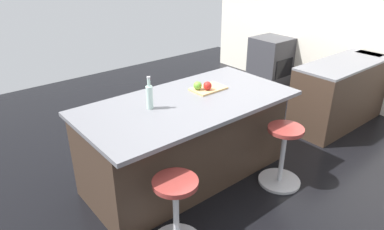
{
  "coord_description": "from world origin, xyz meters",
  "views": [
    {
      "loc": [
        2.35,
        2.6,
        2.24
      ],
      "look_at": [
        0.39,
        0.22,
        0.77
      ],
      "focal_mm": 32.42,
      "sensor_mm": 36.0,
      "label": 1
    }
  ],
  "objects_px": {
    "apple_red": "(207,86)",
    "water_bottle": "(150,96)",
    "kitchen_island": "(186,139)",
    "stool_middle": "(176,216)",
    "stool_by_window": "(282,157)",
    "cutting_board": "(208,89)",
    "apple_green": "(198,86)",
    "oven_range": "(270,62)"
  },
  "relations": [
    {
      "from": "apple_red",
      "to": "water_bottle",
      "type": "distance_m",
      "value": 0.7
    },
    {
      "from": "kitchen_island",
      "to": "stool_middle",
      "type": "distance_m",
      "value": 1.01
    },
    {
      "from": "stool_middle",
      "to": "stool_by_window",
      "type": "bearing_deg",
      "value": 180.0
    },
    {
      "from": "kitchen_island",
      "to": "stool_middle",
      "type": "xyz_separation_m",
      "value": [
        0.69,
        0.73,
        -0.15
      ]
    },
    {
      "from": "cutting_board",
      "to": "apple_green",
      "type": "relative_size",
      "value": 4.08
    },
    {
      "from": "apple_green",
      "to": "water_bottle",
      "type": "xyz_separation_m",
      "value": [
        0.62,
        0.05,
        0.06
      ]
    },
    {
      "from": "stool_middle",
      "to": "cutting_board",
      "type": "height_order",
      "value": "cutting_board"
    },
    {
      "from": "oven_range",
      "to": "apple_red",
      "type": "xyz_separation_m",
      "value": [
        2.63,
        1.24,
        0.54
      ]
    },
    {
      "from": "apple_green",
      "to": "cutting_board",
      "type": "bearing_deg",
      "value": 164.79
    },
    {
      "from": "stool_middle",
      "to": "water_bottle",
      "type": "distance_m",
      "value": 1.09
    },
    {
      "from": "stool_by_window",
      "to": "apple_green",
      "type": "distance_m",
      "value": 1.15
    },
    {
      "from": "oven_range",
      "to": "stool_middle",
      "type": "bearing_deg",
      "value": 28.75
    },
    {
      "from": "oven_range",
      "to": "water_bottle",
      "type": "bearing_deg",
      "value": 20.06
    },
    {
      "from": "kitchen_island",
      "to": "apple_green",
      "type": "height_order",
      "value": "apple_green"
    },
    {
      "from": "apple_green",
      "to": "apple_red",
      "type": "height_order",
      "value": "apple_red"
    },
    {
      "from": "kitchen_island",
      "to": "stool_middle",
      "type": "relative_size",
      "value": 3.3
    },
    {
      "from": "stool_middle",
      "to": "apple_green",
      "type": "bearing_deg",
      "value": -138.18
    },
    {
      "from": "stool_by_window",
      "to": "apple_green",
      "type": "height_order",
      "value": "apple_green"
    },
    {
      "from": "apple_green",
      "to": "apple_red",
      "type": "distance_m",
      "value": 0.1
    },
    {
      "from": "apple_green",
      "to": "water_bottle",
      "type": "bearing_deg",
      "value": 4.54
    },
    {
      "from": "kitchen_island",
      "to": "apple_green",
      "type": "xyz_separation_m",
      "value": [
        -0.23,
        -0.09,
        0.51
      ]
    },
    {
      "from": "stool_by_window",
      "to": "cutting_board",
      "type": "height_order",
      "value": "cutting_board"
    },
    {
      "from": "cutting_board",
      "to": "apple_red",
      "type": "xyz_separation_m",
      "value": [
        0.05,
        0.04,
        0.05
      ]
    },
    {
      "from": "oven_range",
      "to": "kitchen_island",
      "type": "bearing_deg",
      "value": 23.18
    },
    {
      "from": "stool_middle",
      "to": "apple_red",
      "type": "height_order",
      "value": "apple_red"
    },
    {
      "from": "apple_green",
      "to": "water_bottle",
      "type": "height_order",
      "value": "water_bottle"
    },
    {
      "from": "oven_range",
      "to": "apple_red",
      "type": "distance_m",
      "value": 2.95
    },
    {
      "from": "apple_green",
      "to": "stool_by_window",
      "type": "bearing_deg",
      "value": 119.05
    },
    {
      "from": "stool_middle",
      "to": "apple_green",
      "type": "height_order",
      "value": "apple_green"
    },
    {
      "from": "water_bottle",
      "to": "oven_range",
      "type": "bearing_deg",
      "value": -159.94
    },
    {
      "from": "kitchen_island",
      "to": "oven_range",
      "type": "bearing_deg",
      "value": -156.82
    },
    {
      "from": "oven_range",
      "to": "apple_green",
      "type": "bearing_deg",
      "value": 23.32
    },
    {
      "from": "water_bottle",
      "to": "stool_middle",
      "type": "bearing_deg",
      "value": 69.1
    },
    {
      "from": "stool_by_window",
      "to": "water_bottle",
      "type": "distance_m",
      "value": 1.51
    },
    {
      "from": "stool_middle",
      "to": "apple_green",
      "type": "xyz_separation_m",
      "value": [
        -0.92,
        -0.82,
        0.66
      ]
    },
    {
      "from": "kitchen_island",
      "to": "apple_red",
      "type": "height_order",
      "value": "apple_red"
    },
    {
      "from": "cutting_board",
      "to": "oven_range",
      "type": "bearing_deg",
      "value": -155.1
    },
    {
      "from": "stool_middle",
      "to": "water_bottle",
      "type": "bearing_deg",
      "value": -110.9
    },
    {
      "from": "stool_middle",
      "to": "apple_green",
      "type": "distance_m",
      "value": 1.4
    },
    {
      "from": "apple_green",
      "to": "kitchen_island",
      "type": "bearing_deg",
      "value": 21.54
    },
    {
      "from": "cutting_board",
      "to": "water_bottle",
      "type": "relative_size",
      "value": 1.15
    },
    {
      "from": "kitchen_island",
      "to": "stool_by_window",
      "type": "height_order",
      "value": "kitchen_island"
    }
  ]
}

